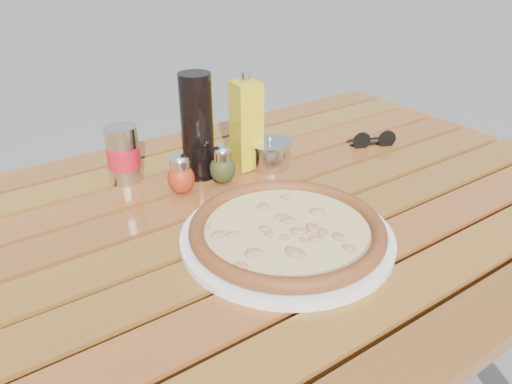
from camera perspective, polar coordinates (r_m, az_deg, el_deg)
table at (r=0.98m, az=0.68°, el=-5.94°), size 1.40×0.90×0.75m
plate at (r=0.85m, az=3.55°, el=-5.14°), size 0.42×0.42×0.01m
pizza at (r=0.84m, az=3.58°, el=-4.24°), size 0.40×0.40×0.03m
pepper_shaker at (r=0.99m, az=-8.58°, el=1.94°), size 0.07×0.07×0.08m
oregano_shaker at (r=1.02m, az=-3.86°, el=3.07°), size 0.06×0.06×0.08m
dark_bottle at (r=1.03m, az=-6.74°, el=7.41°), size 0.08×0.08×0.22m
soda_can at (r=1.05m, az=-14.91°, el=4.11°), size 0.08×0.08×0.12m
olive_oil_cruet at (r=1.07m, az=-1.12°, el=7.65°), size 0.06×0.06×0.21m
parmesan_tin at (r=1.09m, az=1.56°, el=4.38°), size 0.11×0.11×0.07m
sunglasses at (r=1.24m, az=13.32°, el=5.73°), size 0.11×0.06×0.04m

